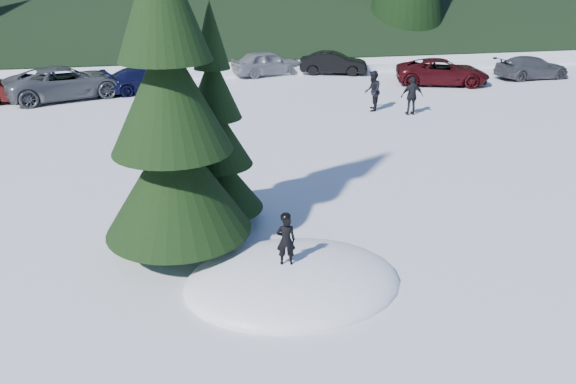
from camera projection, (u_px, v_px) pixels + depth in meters
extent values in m
plane|color=white|center=(293.00, 282.00, 11.52)|extent=(200.00, 200.00, 0.00)
ellipsoid|color=white|center=(293.00, 282.00, 11.52)|extent=(4.48, 3.52, 0.96)
cylinder|color=black|center=(179.00, 224.00, 12.47)|extent=(0.38, 0.38, 1.40)
cone|color=black|center=(176.00, 178.00, 12.05)|extent=(3.20, 3.20, 2.46)
cone|color=black|center=(169.00, 92.00, 11.34)|extent=(2.54, 2.54, 2.46)
cylinder|color=black|center=(219.00, 204.00, 14.00)|extent=(0.26, 0.26, 1.00)
cone|color=black|center=(218.00, 179.00, 13.75)|extent=(2.20, 2.20, 1.52)
cone|color=black|center=(215.00, 134.00, 13.31)|extent=(1.75, 1.75, 1.52)
cone|color=black|center=(213.00, 86.00, 12.87)|extent=(1.29, 1.29, 1.52)
cone|color=black|center=(210.00, 34.00, 12.43)|extent=(0.84, 0.84, 1.52)
imported|color=black|center=(286.00, 240.00, 11.08)|extent=(0.42, 0.31, 1.05)
imported|color=black|center=(372.00, 91.00, 24.32)|extent=(0.93, 1.03, 1.74)
imported|color=black|center=(412.00, 96.00, 23.72)|extent=(0.98, 0.47, 1.62)
imported|color=#4C5054|center=(66.00, 82.00, 26.55)|extent=(6.01, 4.31, 1.52)
imported|color=black|center=(147.00, 79.00, 27.95)|extent=(4.56, 2.87, 1.23)
imported|color=gray|center=(267.00, 63.00, 31.99)|extent=(4.40, 2.76, 1.40)
imported|color=black|center=(334.00, 63.00, 32.30)|extent=(4.06, 2.45, 1.26)
imported|color=#3D0B0F|center=(442.00, 72.00, 29.60)|extent=(5.25, 3.55, 1.33)
imported|color=#43454A|center=(532.00, 68.00, 31.10)|extent=(4.29, 1.97, 1.21)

